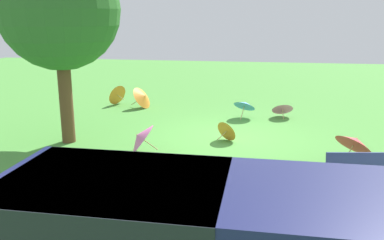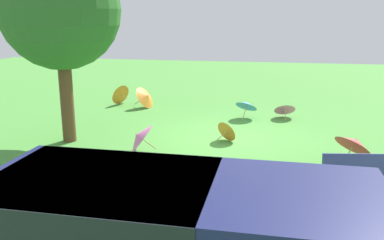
{
  "view_description": "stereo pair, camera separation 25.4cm",
  "coord_description": "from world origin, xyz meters",
  "views": [
    {
      "loc": [
        -0.88,
        11.15,
        3.34
      ],
      "look_at": [
        0.91,
        0.51,
        0.6
      ],
      "focal_mm": 38.39,
      "sensor_mm": 36.0,
      "label": 1
    },
    {
      "loc": [
        -1.13,
        11.11,
        3.34
      ],
      "look_at": [
        0.91,
        0.51,
        0.6
      ],
      "focal_mm": 38.39,
      "sensor_mm": 36.0,
      "label": 2
    }
  ],
  "objects": [
    {
      "name": "parasol_orange_3",
      "position": [
        -0.05,
        0.33,
        0.3
      ],
      "size": [
        0.7,
        0.67,
        0.6
      ],
      "color": "tan",
      "rests_on": "ground"
    },
    {
      "name": "park_bench",
      "position": [
        -2.91,
        3.42,
        0.47
      ],
      "size": [
        1.66,
        0.73,
        0.9
      ],
      "color": "navy",
      "rests_on": "ground"
    },
    {
      "name": "parasol_orange_1",
      "position": [
        4.61,
        -3.78,
        0.4
      ],
      "size": [
        0.77,
        0.89,
        0.8
      ],
      "color": "tan",
      "rests_on": "ground"
    },
    {
      "name": "shade_tree",
      "position": [
        4.22,
        1.12,
        3.49
      ],
      "size": [
        3.1,
        3.1,
        5.06
      ],
      "color": "brown",
      "rests_on": "ground"
    },
    {
      "name": "parasol_orange_2",
      "position": [
        3.39,
        -3.32,
        0.42
      ],
      "size": [
        0.94,
        1.0,
        0.85
      ],
      "color": "tan",
      "rests_on": "ground"
    },
    {
      "name": "parasol_pink_0",
      "position": [
        2.03,
        1.69,
        0.41
      ],
      "size": [
        0.85,
        0.98,
        0.81
      ],
      "color": "tan",
      "rests_on": "ground"
    },
    {
      "name": "van_dark",
      "position": [
        -0.02,
        6.94,
        0.91
      ],
      "size": [
        4.61,
        2.15,
        1.53
      ],
      "color": "#191E4C",
      "rests_on": "ground"
    },
    {
      "name": "parasol_red_0",
      "position": [
        -3.08,
        1.66,
        0.54
      ],
      "size": [
        1.18,
        1.18,
        0.88
      ],
      "color": "tan",
      "rests_on": "ground"
    },
    {
      "name": "parasol_pink_1",
      "position": [
        -1.64,
        -2.68,
        0.33
      ],
      "size": [
        0.81,
        0.75,
        0.61
      ],
      "color": "tan",
      "rests_on": "ground"
    },
    {
      "name": "ground",
      "position": [
        0.0,
        0.0,
        0.0
      ],
      "size": [
        40.0,
        40.0,
        0.0
      ],
      "primitive_type": "plane",
      "color": "#478C38"
    },
    {
      "name": "parasol_blue_0",
      "position": [
        -0.4,
        -2.36,
        0.47
      ],
      "size": [
        0.94,
        0.93,
        0.74
      ],
      "color": "tan",
      "rests_on": "ground"
    }
  ]
}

